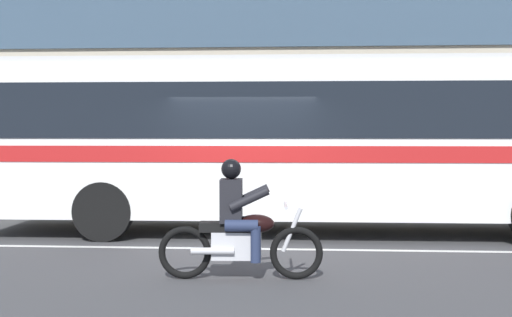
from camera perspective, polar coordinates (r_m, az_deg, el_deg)
The scene contains 6 objects.
ground_plane at distance 11.59m, azimuth -1.11°, elevation -7.19°, with size 60.00×60.00×0.00m, color #3D3D3F.
sidewalk_curb at distance 16.61m, azimuth 0.44°, elevation -4.00°, with size 28.00×3.80×0.15m, color #B7B2A8.
lane_center_stripe at distance 11.00m, azimuth -1.39°, elevation -7.69°, with size 26.60×0.14×0.01m, color silver.
transit_bus at distance 12.58m, azimuth 6.16°, elevation 2.18°, with size 12.76×2.69×3.22m.
motorcycle_with_rider at distance 8.70m, azimuth -1.43°, elevation -6.03°, with size 2.14×0.64×1.56m.
fire_hydrant at distance 15.93m, azimuth -13.00°, elevation -2.74°, with size 0.22×0.30×0.75m.
Camera 1 is at (1.00, -11.38, 1.93)m, focal length 46.88 mm.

